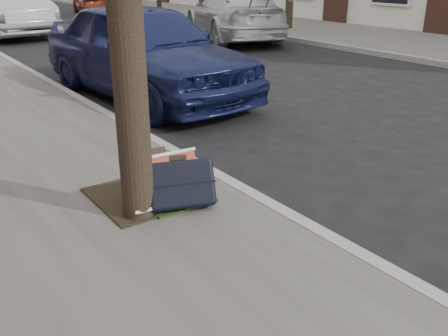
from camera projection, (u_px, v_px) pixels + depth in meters
ground at (412, 198)px, 4.43m from camera, size 120.00×120.00×0.00m
far_sidewalk at (207, 15)px, 19.91m from camera, size 4.00×70.00×0.12m
dirt_patch at (147, 194)px, 4.21m from camera, size 0.85×0.85×0.02m
suitcase_red at (163, 181)px, 3.95m from camera, size 0.60×0.36×0.44m
suitcase_navy at (181, 184)px, 3.93m from camera, size 0.60×0.47×0.41m
car_near_front at (145, 50)px, 7.60m from camera, size 2.02×4.37×1.45m
car_far_front at (233, 15)px, 13.64m from camera, size 3.29×4.93×1.33m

